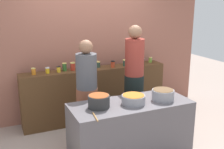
# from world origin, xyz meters

# --- Properties ---
(ground) EXTENTS (12.00, 12.00, 0.00)m
(ground) POSITION_xyz_m (0.00, 0.00, 0.00)
(ground) COLOR #A49186
(storefront_wall) EXTENTS (4.80, 0.12, 3.00)m
(storefront_wall) POSITION_xyz_m (0.00, 1.45, 1.50)
(storefront_wall) COLOR #985C4B
(storefront_wall) RESTS_ON ground
(display_shelf) EXTENTS (2.70, 0.36, 0.98)m
(display_shelf) POSITION_xyz_m (0.00, 1.10, 0.49)
(display_shelf) COLOR #50341C
(display_shelf) RESTS_ON ground
(prep_table) EXTENTS (1.70, 0.70, 0.80)m
(prep_table) POSITION_xyz_m (0.00, -0.30, 0.40)
(prep_table) COLOR #585358
(prep_table) RESTS_ON ground
(preserve_jar_0) EXTENTS (0.07, 0.07, 0.11)m
(preserve_jar_0) POSITION_xyz_m (-1.09, 1.09, 1.04)
(preserve_jar_0) COLOR orange
(preserve_jar_0) RESTS_ON display_shelf
(preserve_jar_1) EXTENTS (0.07, 0.07, 0.10)m
(preserve_jar_1) POSITION_xyz_m (-0.87, 1.09, 1.04)
(preserve_jar_1) COLOR gold
(preserve_jar_1) RESTS_ON display_shelf
(preserve_jar_2) EXTENTS (0.07, 0.07, 0.10)m
(preserve_jar_2) POSITION_xyz_m (-0.68, 1.09, 1.03)
(preserve_jar_2) COLOR yellow
(preserve_jar_2) RESTS_ON display_shelf
(preserve_jar_3) EXTENTS (0.08, 0.08, 0.14)m
(preserve_jar_3) POSITION_xyz_m (-0.56, 1.14, 1.05)
(preserve_jar_3) COLOR #2F6029
(preserve_jar_3) RESTS_ON display_shelf
(preserve_jar_4) EXTENTS (0.08, 0.08, 0.15)m
(preserve_jar_4) POSITION_xyz_m (-0.42, 1.11, 1.06)
(preserve_jar_4) COLOR #A92F1F
(preserve_jar_4) RESTS_ON display_shelf
(preserve_jar_5) EXTENTS (0.08, 0.08, 0.11)m
(preserve_jar_5) POSITION_xyz_m (0.07, 1.15, 1.04)
(preserve_jar_5) COLOR #2C4436
(preserve_jar_5) RESTS_ON display_shelf
(preserve_jar_6) EXTENTS (0.08, 0.08, 0.12)m
(preserve_jar_6) POSITION_xyz_m (0.32, 1.04, 1.05)
(preserve_jar_6) COLOR #B13C20
(preserve_jar_6) RESTS_ON display_shelf
(preserve_jar_7) EXTENTS (0.08, 0.08, 0.12)m
(preserve_jar_7) POSITION_xyz_m (0.58, 1.05, 1.04)
(preserve_jar_7) COLOR #274434
(preserve_jar_7) RESTS_ON display_shelf
(preserve_jar_8) EXTENTS (0.07, 0.07, 0.11)m
(preserve_jar_8) POSITION_xyz_m (0.95, 1.04, 1.04)
(preserve_jar_8) COLOR #284434
(preserve_jar_8) RESTS_ON display_shelf
(preserve_jar_9) EXTENTS (0.07, 0.07, 0.10)m
(preserve_jar_9) POSITION_xyz_m (1.18, 1.13, 1.03)
(preserve_jar_9) COLOR olive
(preserve_jar_9) RESTS_ON display_shelf
(cooking_pot_left) EXTENTS (0.29, 0.29, 0.17)m
(cooking_pot_left) POSITION_xyz_m (-0.47, -0.28, 0.89)
(cooking_pot_left) COLOR #2D2D2D
(cooking_pot_left) RESTS_ON prep_table
(cooking_pot_center) EXTENTS (0.32, 0.32, 0.13)m
(cooking_pot_center) POSITION_xyz_m (0.01, -0.35, 0.87)
(cooking_pot_center) COLOR gray
(cooking_pot_center) RESTS_ON prep_table
(cooking_pot_right) EXTENTS (0.32, 0.32, 0.16)m
(cooking_pot_right) POSITION_xyz_m (0.47, -0.38, 0.88)
(cooking_pot_right) COLOR gray
(cooking_pot_right) RESTS_ON prep_table
(wooden_spoon) EXTENTS (0.05, 0.26, 0.02)m
(wooden_spoon) POSITION_xyz_m (-0.63, -0.57, 0.81)
(wooden_spoon) COLOR #9E703D
(wooden_spoon) RESTS_ON prep_table
(cook_with_tongs) EXTENTS (0.33, 0.33, 1.62)m
(cook_with_tongs) POSITION_xyz_m (-0.42, 0.35, 0.74)
(cook_with_tongs) COLOR brown
(cook_with_tongs) RESTS_ON ground
(cook_in_cap) EXTENTS (0.33, 0.33, 1.80)m
(cook_in_cap) POSITION_xyz_m (0.42, 0.39, 0.83)
(cook_in_cap) COLOR black
(cook_in_cap) RESTS_ON ground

